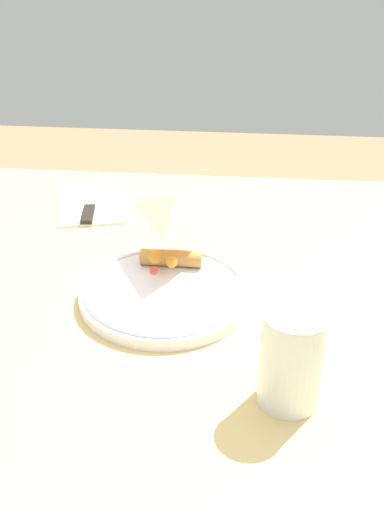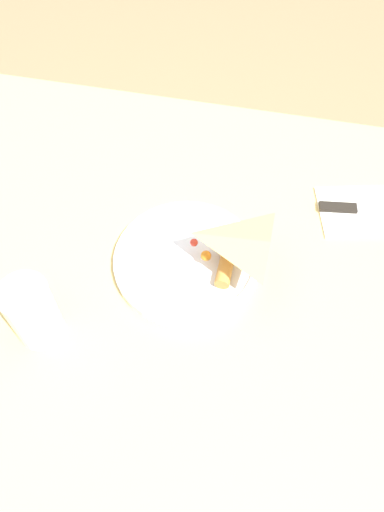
{
  "view_description": "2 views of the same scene",
  "coord_description": "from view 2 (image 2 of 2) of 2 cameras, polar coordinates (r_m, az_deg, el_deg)",
  "views": [
    {
      "loc": [
        -0.7,
        -0.08,
        1.28
      ],
      "look_at": [
        0.1,
        -0.0,
        0.81
      ],
      "focal_mm": 45.0,
      "sensor_mm": 36.0,
      "label": 1
    },
    {
      "loc": [
        0.15,
        -0.41,
        1.47
      ],
      "look_at": [
        0.06,
        -0.0,
        0.85
      ],
      "focal_mm": 35.0,
      "sensor_mm": 36.0,
      "label": 2
    }
  ],
  "objects": [
    {
      "name": "plate_pizza",
      "position": [
        0.82,
        -0.38,
        -0.35
      ],
      "size": [
        0.24,
        0.24,
        0.05
      ],
      "color": "white",
      "rests_on": "dining_table"
    },
    {
      "name": "butter_knife",
      "position": [
        0.94,
        19.04,
        5.1
      ],
      "size": [
        0.18,
        0.04,
        0.01
      ],
      "rotation": [
        0.0,
        0.0,
        0.14
      ],
      "color": "black",
      "rests_on": "napkin_folded"
    },
    {
      "name": "ground_plane",
      "position": [
        1.53,
        -2.28,
        -17.33
      ],
      "size": [
        6.0,
        6.0,
        0.0
      ],
      "primitive_type": "plane",
      "color": "#997A56"
    },
    {
      "name": "milk_glass",
      "position": [
        0.76,
        -17.64,
        -6.31
      ],
      "size": [
        0.07,
        0.07,
        0.12
      ],
      "color": "white",
      "rests_on": "dining_table"
    },
    {
      "name": "napkin_folded",
      "position": [
        0.95,
        19.44,
        4.87
      ],
      "size": [
        0.2,
        0.15,
        0.0
      ],
      "rotation": [
        0.0,
        0.0,
        0.24
      ],
      "color": "white",
      "rests_on": "dining_table"
    },
    {
      "name": "dining_table",
      "position": [
        0.92,
        -3.63,
        -5.82
      ],
      "size": [
        0.98,
        0.87,
        0.77
      ],
      "color": "#DBB770",
      "rests_on": "ground_plane"
    }
  ]
}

